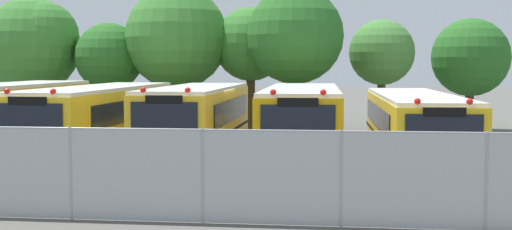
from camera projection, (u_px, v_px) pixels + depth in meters
name	position (u px, v px, depth m)	size (l,w,h in m)	color
ground_plane	(199.00, 159.00, 24.50)	(160.00, 160.00, 0.00)	#595651
school_bus_0	(4.00, 116.00, 25.34)	(2.60, 11.20, 2.78)	yellow
school_bus_1	(99.00, 118.00, 25.06)	(2.68, 11.57, 2.70)	yellow
school_bus_2	(197.00, 119.00, 24.52)	(2.50, 9.66, 2.72)	yellow
school_bus_3	(302.00, 120.00, 23.92)	(2.84, 10.74, 2.71)	#EAA80C
school_bus_4	(414.00, 125.00, 23.28)	(2.75, 11.60, 2.51)	yellow
tree_0	(35.00, 43.00, 35.39)	(5.08, 4.98, 6.83)	#4C3823
tree_1	(112.00, 56.00, 34.79)	(3.57, 3.46, 5.47)	#4C3823
tree_2	(177.00, 36.00, 34.41)	(5.18, 5.18, 7.30)	#4C3823
tree_3	(251.00, 46.00, 34.72)	(3.75, 3.75, 6.26)	#4C3823
tree_4	(295.00, 35.00, 32.39)	(4.59, 4.59, 7.03)	#4C3823
tree_5	(380.00, 52.00, 34.12)	(3.26, 3.26, 5.60)	#4C3823
tree_6	(471.00, 57.00, 34.30)	(3.91, 3.91, 5.67)	#4C3823
chainlink_fence	(136.00, 173.00, 14.75)	(20.50, 0.07, 2.04)	#9EA0A3
traffic_cone	(331.00, 204.00, 15.18)	(0.45, 0.45, 0.59)	#EA5914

